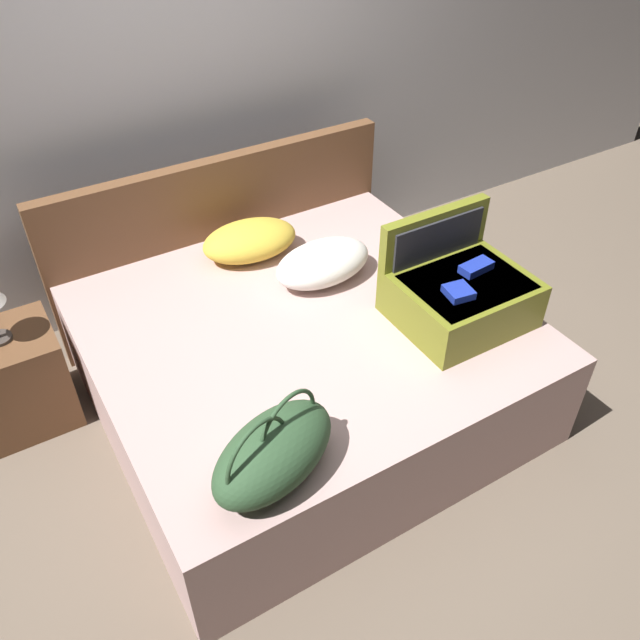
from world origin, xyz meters
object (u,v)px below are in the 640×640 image
duffel_bag (274,452)px  pillow_center_head (323,263)px  pillow_near_headboard (250,240)px  hard_case_large (459,292)px  bed (306,363)px  nightstand (16,380)px

duffel_bag → pillow_center_head: 1.19m
duffel_bag → pillow_near_headboard: (0.54, 1.28, -0.03)m
hard_case_large → pillow_center_head: size_ratio=1.13×
pillow_center_head → pillow_near_headboard: bearing=120.2°
duffel_bag → hard_case_large: bearing=17.5°
bed → pillow_center_head: size_ratio=3.70×
pillow_near_headboard → hard_case_large: bearing=-58.1°
pillow_near_headboard → duffel_bag: bearing=-112.8°
bed → hard_case_large: bearing=-27.6°
duffel_bag → pillow_near_headboard: size_ratio=1.21×
hard_case_large → bed: bearing=152.8°
nightstand → pillow_center_head: bearing=-14.0°
duffel_bag → pillow_near_headboard: duffel_bag is taller
bed → pillow_near_headboard: bearing=87.3°
bed → pillow_near_headboard: (0.03, 0.61, 0.35)m
pillow_center_head → duffel_bag: bearing=-129.4°
pillow_near_headboard → bed: bearing=-92.7°
hard_case_large → nightstand: hard_case_large is taller
bed → duffel_bag: 0.92m
pillow_near_headboard → nightstand: (-1.24, -0.00, -0.36)m
pillow_center_head → nightstand: size_ratio=1.01×
bed → nightstand: (-1.21, 0.61, -0.01)m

